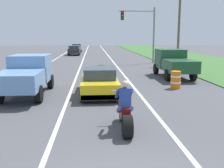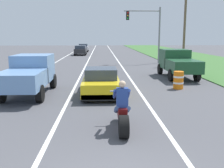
% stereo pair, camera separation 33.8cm
% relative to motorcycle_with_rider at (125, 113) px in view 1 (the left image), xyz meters
% --- Properties ---
extents(lane_stripe_left_solid, '(0.14, 120.00, 0.01)m').
position_rel_motorcycle_with_rider_xyz_m(lane_stripe_left_solid, '(-5.80, 16.28, -0.59)').
color(lane_stripe_left_solid, white).
rests_on(lane_stripe_left_solid, ground).
extents(lane_stripe_right_solid, '(0.14, 120.00, 0.01)m').
position_rel_motorcycle_with_rider_xyz_m(lane_stripe_right_solid, '(1.40, 16.28, -0.59)').
color(lane_stripe_right_solid, white).
rests_on(lane_stripe_right_solid, ground).
extents(lane_stripe_centre_dashed, '(0.14, 120.00, 0.01)m').
position_rel_motorcycle_with_rider_xyz_m(lane_stripe_centre_dashed, '(-2.20, 16.28, -0.59)').
color(lane_stripe_centre_dashed, white).
rests_on(lane_stripe_centre_dashed, ground).
extents(grass_verge_right, '(10.00, 120.00, 0.06)m').
position_rel_motorcycle_with_rider_xyz_m(grass_verge_right, '(11.52, 16.28, -0.56)').
color(grass_verge_right, '#3D6B33').
rests_on(grass_verge_right, ground).
extents(motorcycle_with_rider, '(0.70, 2.21, 1.62)m').
position_rel_motorcycle_with_rider_xyz_m(motorcycle_with_rider, '(0.00, 0.00, 0.00)').
color(motorcycle_with_rider, black).
rests_on(motorcycle_with_rider, ground).
extents(sports_car_yellow, '(1.84, 4.30, 1.37)m').
position_rel_motorcycle_with_rider_xyz_m(sports_car_yellow, '(-0.66, 5.38, 0.04)').
color(sports_car_yellow, yellow).
rests_on(sports_car_yellow, ground).
extents(pickup_truck_left_lane_light_blue, '(2.02, 4.80, 1.98)m').
position_rel_motorcycle_with_rider_xyz_m(pickup_truck_left_lane_light_blue, '(-4.29, 5.43, 0.51)').
color(pickup_truck_left_lane_light_blue, '#6B93C6').
rests_on(pickup_truck_left_lane_light_blue, ground).
extents(pickup_truck_right_shoulder_dark_green, '(2.02, 4.80, 1.98)m').
position_rel_motorcycle_with_rider_xyz_m(pickup_truck_right_shoulder_dark_green, '(4.88, 10.74, 0.51)').
color(pickup_truck_right_shoulder_dark_green, '#1E4C2D').
rests_on(pickup_truck_right_shoulder_dark_green, ground).
extents(traffic_light_mast_near, '(3.97, 0.34, 6.00)m').
position_rel_motorcycle_with_rider_xyz_m(traffic_light_mast_near, '(4.54, 20.90, 3.36)').
color(traffic_light_mast_near, gray).
rests_on(traffic_light_mast_near, ground).
extents(utility_pole_roadside, '(0.24, 0.24, 7.72)m').
position_rel_motorcycle_with_rider_xyz_m(utility_pole_roadside, '(7.93, 19.20, 3.27)').
color(utility_pole_roadside, brown).
rests_on(utility_pole_roadside, ground).
extents(construction_barrel_nearest, '(0.58, 0.58, 1.00)m').
position_rel_motorcycle_with_rider_xyz_m(construction_barrel_nearest, '(3.73, 6.59, -0.09)').
color(construction_barrel_nearest, orange).
rests_on(construction_barrel_nearest, ground).
extents(distant_car_far_ahead, '(1.80, 4.00, 1.50)m').
position_rel_motorcycle_with_rider_xyz_m(distant_car_far_ahead, '(-3.84, 33.83, 0.18)').
color(distant_car_far_ahead, '#262628').
rests_on(distant_car_far_ahead, ground).
extents(distant_car_further_ahead, '(1.80, 4.00, 1.50)m').
position_rel_motorcycle_with_rider_xyz_m(distant_car_further_ahead, '(-3.94, 42.36, 0.18)').
color(distant_car_further_ahead, '#99999E').
rests_on(distant_car_further_ahead, ground).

